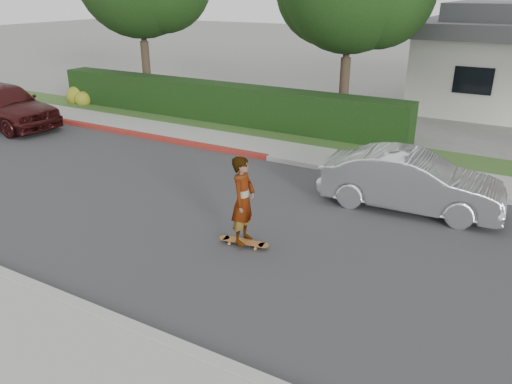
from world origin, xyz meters
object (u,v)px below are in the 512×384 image
Objects in this scene: skateboard at (244,242)px; car_maroon at (4,105)px; skateboarder at (243,200)px; car_silver at (411,181)px.

car_maroon is at bearing 156.13° from skateboard.
skateboard is 0.91m from skateboarder.
car_silver reaches higher than skateboard.
car_maroon is (-12.54, 3.62, -0.18)m from skateboarder.
skateboarder is at bearing 142.34° from car_silver.
skateboard is 0.61× the size of skateboarder.
skateboard is 0.22× the size of car_maroon.
skateboarder is at bearing -101.84° from car_maroon.
skateboarder reaches higher than car_silver.
car_silver is at bearing -86.07° from car_maroon.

